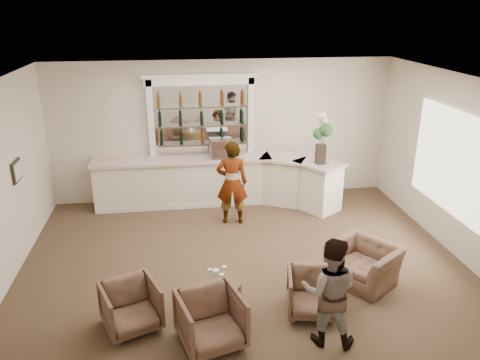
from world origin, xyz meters
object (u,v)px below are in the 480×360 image
(armchair_center, at_px, (211,320))
(armchair_right, at_px, (312,293))
(armchair_far, at_px, (363,264))
(espresso_machine, at_px, (221,149))
(bar_counter, at_px, (219,181))
(sommelier, at_px, (232,183))
(armchair_left, at_px, (131,306))
(flower_vase, at_px, (322,135))
(cocktail_table, at_px, (219,295))
(guest, at_px, (330,292))

(armchair_center, distance_m, armchair_right, 1.66)
(armchair_far, bearing_deg, espresso_machine, 172.56)
(bar_counter, xyz_separation_m, sommelier, (0.18, -1.02, 0.34))
(sommelier, height_order, armchair_left, sommelier)
(armchair_left, xyz_separation_m, armchair_right, (2.70, -0.02, -0.01))
(armchair_center, relative_size, espresso_machine, 1.70)
(bar_counter, relative_size, flower_vase, 4.97)
(bar_counter, bearing_deg, armchair_far, -60.33)
(bar_counter, xyz_separation_m, armchair_center, (-0.60, -4.85, -0.18))
(bar_counter, xyz_separation_m, espresso_machine, (0.06, 0.01, 0.79))
(bar_counter, relative_size, armchair_center, 6.68)
(cocktail_table, relative_size, guest, 0.44)
(armchair_center, xyz_separation_m, flower_vase, (2.79, 4.15, 1.40))
(armchair_right, xyz_separation_m, armchair_far, (1.10, 0.70, -0.00))
(sommelier, bearing_deg, armchair_right, 110.15)
(armchair_right, relative_size, espresso_machine, 1.50)
(sommelier, bearing_deg, cocktail_table, 85.64)
(guest, bearing_deg, armchair_left, 5.12)
(cocktail_table, distance_m, espresso_machine, 4.28)
(guest, bearing_deg, armchair_right, -68.39)
(bar_counter, relative_size, armchair_right, 7.56)
(bar_counter, xyz_separation_m, cocktail_table, (-0.41, -4.09, -0.32))
(cocktail_table, xyz_separation_m, espresso_machine, (0.48, 4.10, 1.11))
(sommelier, relative_size, armchair_far, 1.74)
(sommelier, distance_m, armchair_center, 3.94)
(armchair_center, height_order, espresso_machine, espresso_machine)
(sommelier, distance_m, flower_vase, 2.22)
(guest, distance_m, armchair_far, 1.79)
(armchair_far, bearing_deg, flower_vase, 141.69)
(armchair_far, xyz_separation_m, flower_vase, (0.11, 2.96, 1.45))
(armchair_left, bearing_deg, guest, -35.26)
(cocktail_table, xyz_separation_m, armchair_center, (-0.18, -0.76, 0.14))
(bar_counter, distance_m, espresso_machine, 0.79)
(cocktail_table, xyz_separation_m, armchair_right, (1.40, -0.27, 0.09))
(bar_counter, distance_m, guest, 5.12)
(cocktail_table, relative_size, espresso_machine, 1.40)
(sommelier, distance_m, espresso_machine, 1.13)
(armchair_center, xyz_separation_m, armchair_far, (2.68, 1.19, -0.05))
(cocktail_table, bearing_deg, armchair_center, -103.66)
(bar_counter, height_order, guest, guest)
(bar_counter, xyz_separation_m, armchair_right, (0.99, -4.36, -0.23))
(armchair_right, relative_size, flower_vase, 0.66)
(armchair_center, bearing_deg, armchair_right, 1.50)
(sommelier, xyz_separation_m, guest, (0.83, -3.99, -0.11))
(flower_vase, bearing_deg, armchair_center, -123.91)
(sommelier, bearing_deg, espresso_machine, -76.83)
(armchair_left, height_order, espresso_machine, espresso_machine)
(sommelier, distance_m, armchair_far, 3.31)
(bar_counter, bearing_deg, flower_vase, -17.70)
(bar_counter, distance_m, armchair_right, 4.48)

